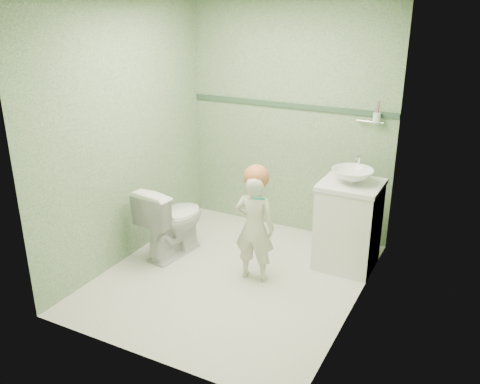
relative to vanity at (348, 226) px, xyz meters
The scene contains 12 objects.
ground 1.16m from the vanity, 140.19° to the right, with size 2.50×2.50×0.00m, color beige.
room_shell 1.35m from the vanity, 140.19° to the right, with size 2.50×2.54×2.40m.
trim_stripe 1.38m from the vanity, 147.36° to the left, with size 2.20×0.02×0.05m, color #35533D.
vanity is the anchor object (origin of this frame).
counter 0.41m from the vanity, ahead, with size 0.54×0.52×0.04m, color white.
basin 0.49m from the vanity, ahead, with size 0.37×0.37×0.13m, color white.
faucet 0.60m from the vanity, 90.00° to the left, with size 0.03×0.13×0.18m.
cup_holder 1.05m from the vanity, 83.75° to the left, with size 0.26×0.07×0.21m.
toilet 1.67m from the vanity, 160.92° to the right, with size 0.40×0.71×0.72m, color white.
toddler 0.91m from the vanity, 137.50° to the right, with size 0.36×0.24×0.99m, color beige.
hair_cap 1.05m from the vanity, 138.69° to the right, with size 0.22×0.22×0.22m, color #B8653A.
teal_toothbrush 1.02m from the vanity, 128.55° to the right, with size 0.11×0.14×0.08m.
Camera 1 is at (1.93, -3.58, 2.40)m, focal length 38.44 mm.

